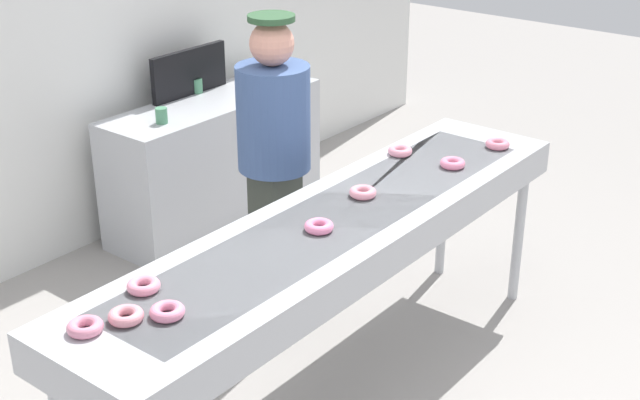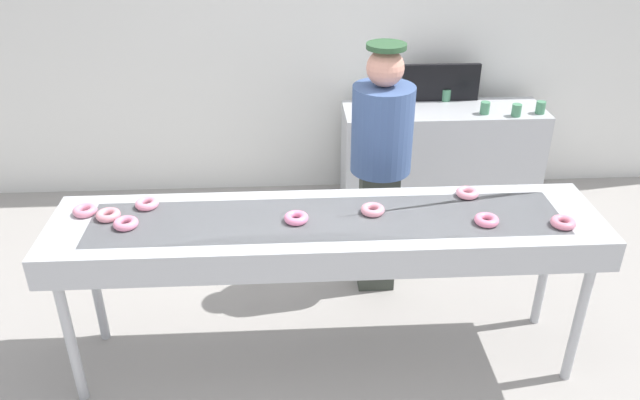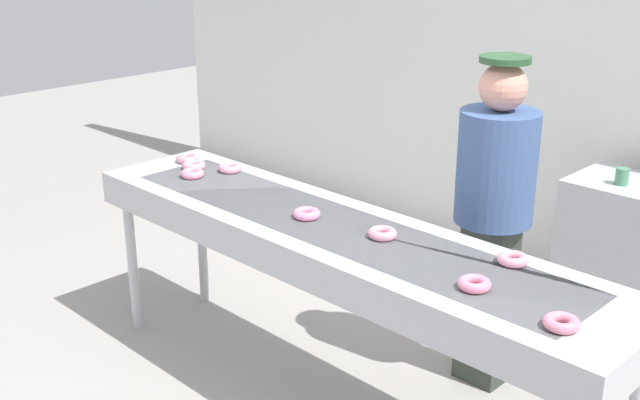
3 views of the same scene
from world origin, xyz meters
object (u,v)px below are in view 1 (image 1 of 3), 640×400
(strawberry_donut_0, at_px, (167,311))
(strawberry_donut_8, at_px, (85,327))
(worker_baker, at_px, (274,149))
(strawberry_donut_3, at_px, (400,151))
(strawberry_donut_1, at_px, (126,316))
(paper_cup_2, at_px, (299,73))
(paper_cup_1, at_px, (256,86))
(paper_cup_0, at_px, (161,116))
(strawberry_donut_7, at_px, (453,163))
(prep_counter, at_px, (216,161))
(strawberry_donut_4, at_px, (497,144))
(strawberry_donut_5, at_px, (319,226))
(fryer_conveyor, at_px, (338,234))
(strawberry_donut_6, at_px, (144,286))
(menu_display, at_px, (189,72))
(paper_cup_4, at_px, (197,86))
(strawberry_donut_2, at_px, (363,192))
(paper_cup_3, at_px, (285,80))

(strawberry_donut_0, xyz_separation_m, strawberry_donut_8, (-0.24, 0.15, 0.00))
(worker_baker, bearing_deg, strawberry_donut_3, 137.75)
(strawberry_donut_1, bearing_deg, paper_cup_2, 29.22)
(worker_baker, xyz_separation_m, paper_cup_1, (0.96, 1.01, -0.08))
(worker_baker, xyz_separation_m, paper_cup_0, (0.17, 1.05, -0.08))
(strawberry_donut_3, xyz_separation_m, strawberry_donut_7, (0.02, -0.30, 0.00))
(prep_counter, relative_size, paper_cup_1, 16.72)
(strawberry_donut_4, bearing_deg, strawberry_donut_1, 174.93)
(strawberry_donut_5, xyz_separation_m, prep_counter, (1.22, 1.86, -0.54))
(strawberry_donut_8, bearing_deg, fryer_conveyor, -5.42)
(paper_cup_0, height_order, paper_cup_1, same)
(strawberry_donut_6, relative_size, menu_display, 0.20)
(strawberry_donut_6, height_order, worker_baker, worker_baker)
(strawberry_donut_6, xyz_separation_m, paper_cup_4, (2.08, 1.85, -0.07))
(strawberry_donut_7, relative_size, paper_cup_4, 1.32)
(strawberry_donut_2, bearing_deg, fryer_conveyor, -169.57)
(strawberry_donut_0, height_order, strawberry_donut_2, same)
(paper_cup_2, distance_m, paper_cup_3, 0.21)
(strawberry_donut_8, distance_m, paper_cup_2, 3.44)
(strawberry_donut_1, height_order, paper_cup_3, strawberry_donut_1)
(strawberry_donut_8, xyz_separation_m, worker_baker, (1.66, 0.59, 0.01))
(paper_cup_2, bearing_deg, strawberry_donut_6, -150.99)
(paper_cup_4, bearing_deg, fryer_conveyor, -118.72)
(strawberry_donut_2, height_order, paper_cup_4, strawberry_donut_2)
(paper_cup_0, bearing_deg, strawberry_donut_5, -111.81)
(strawberry_donut_0, bearing_deg, paper_cup_1, 36.23)
(paper_cup_4, bearing_deg, menu_display, 168.89)
(strawberry_donut_6, distance_m, paper_cup_3, 2.94)
(worker_baker, relative_size, prep_counter, 1.05)
(fryer_conveyor, height_order, paper_cup_2, same)
(worker_baker, relative_size, paper_cup_2, 17.50)
(fryer_conveyor, height_order, paper_cup_3, same)
(strawberry_donut_5, relative_size, paper_cup_2, 1.32)
(strawberry_donut_2, height_order, strawberry_donut_4, same)
(strawberry_donut_4, relative_size, paper_cup_4, 1.32)
(strawberry_donut_2, relative_size, menu_display, 0.20)
(strawberry_donut_1, distance_m, worker_baker, 1.66)
(fryer_conveyor, bearing_deg, strawberry_donut_1, 176.66)
(strawberry_donut_0, xyz_separation_m, paper_cup_4, (2.15, 2.06, -0.07))
(fryer_conveyor, height_order, strawberry_donut_1, strawberry_donut_1)
(fryer_conveyor, height_order, strawberry_donut_4, strawberry_donut_4)
(strawberry_donut_2, bearing_deg, paper_cup_4, 66.40)
(strawberry_donut_1, height_order, paper_cup_1, strawberry_donut_1)
(strawberry_donut_5, relative_size, strawberry_donut_8, 1.00)
(paper_cup_1, bearing_deg, paper_cup_4, 126.34)
(strawberry_donut_2, height_order, strawberry_donut_8, same)
(paper_cup_3, distance_m, paper_cup_4, 0.60)
(strawberry_donut_2, xyz_separation_m, strawberry_donut_4, (0.96, -0.19, 0.00))
(strawberry_donut_7, xyz_separation_m, paper_cup_2, (0.96, 1.80, -0.07))
(worker_baker, bearing_deg, strawberry_donut_7, 126.66)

